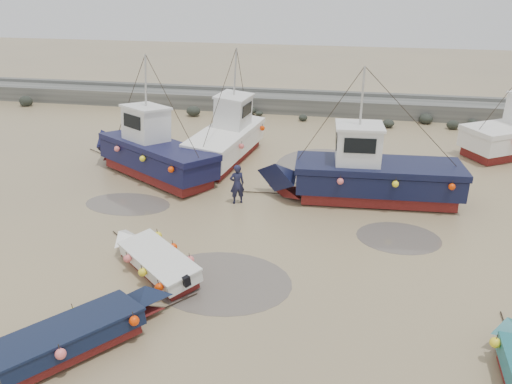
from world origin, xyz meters
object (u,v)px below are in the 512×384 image
cabin_boat_1 (228,135)px  dinghy_0 (155,257)px  cabin_boat_0 (148,151)px  dinghy_1 (82,331)px  person (237,203)px  cabin_boat_2 (364,174)px

cabin_boat_1 → dinghy_0: bearing=-80.5°
cabin_boat_0 → dinghy_1: bearing=-135.2°
cabin_boat_0 → cabin_boat_1: (3.51, 3.46, 0.01)m
dinghy_0 → person: bearing=25.1°
cabin_boat_2 → person: (-5.80, -1.55, -1.31)m
dinghy_0 → cabin_boat_2: cabin_boat_2 is taller
dinghy_1 → cabin_boat_2: (8.03, 11.97, 0.78)m
cabin_boat_0 → cabin_boat_1: 4.93m
dinghy_0 → cabin_boat_2: bearing=-3.9°
dinghy_0 → person: 6.43m
dinghy_1 → person: bearing=117.4°
dinghy_1 → person: (2.23, 10.42, -0.54)m
dinghy_1 → cabin_boat_0: (-3.15, 13.03, 0.80)m
dinghy_1 → cabin_boat_1: size_ratio=0.55×
dinghy_0 → person: dinghy_0 is taller
cabin_boat_0 → person: bearing=-84.6°
dinghy_1 → person: 10.67m
dinghy_0 → dinghy_1: same height
cabin_boat_0 → cabin_boat_1: bearing=-14.1°
cabin_boat_0 → cabin_boat_1: same height
dinghy_0 → cabin_boat_2: 10.77m
dinghy_1 → cabin_boat_1: 16.51m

